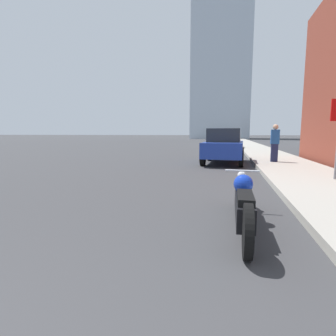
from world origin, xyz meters
TOP-DOWN VIEW (x-y plane):
  - sidewalk at (4.90, 40.00)m, footprint 2.73×240.00m
  - distant_tower at (0.15, 75.88)m, footprint 15.00×15.00m
  - motorcycle at (2.60, 4.44)m, footprint 0.62×2.73m
  - parked_car_blue at (2.18, 13.21)m, footprint 2.03×4.02m
  - parked_car_white at (2.52, 25.93)m, footprint 1.92×4.31m
  - pedestrian at (4.45, 13.09)m, footprint 0.36×0.24m

SIDE VIEW (x-z plane):
  - sidewalk at x=4.90m, z-range 0.00..0.15m
  - motorcycle at x=2.60m, z-range 0.00..0.78m
  - parked_car_white at x=2.52m, z-range 0.01..1.53m
  - parked_car_blue at x=2.18m, z-range 0.01..1.68m
  - pedestrian at x=4.45m, z-range 0.17..1.88m
  - distant_tower at x=0.15m, z-range 0.00..64.06m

